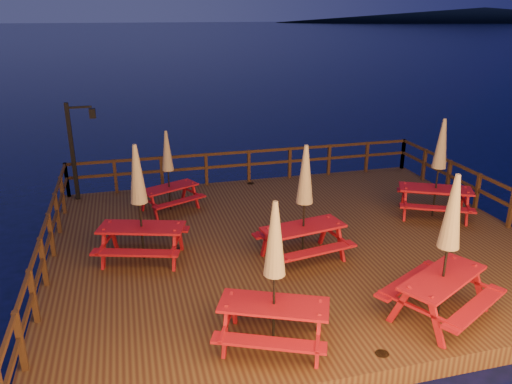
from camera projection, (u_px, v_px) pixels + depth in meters
ground at (294, 255)px, 12.86m from camera, size 500.00×500.00×0.00m
deck at (295, 248)px, 12.79m from camera, size 12.00×10.00×0.40m
deck_piles at (294, 265)px, 12.96m from camera, size 11.44×9.44×1.40m
railing at (275, 190)px, 14.07m from camera, size 11.80×9.75×1.10m
lamp_post at (77, 143)px, 14.94m from camera, size 0.85×0.18×3.00m
headland_right at (484, 14)px, 264.71m from camera, size 230.40×86.40×7.00m
picnic_table_0 at (304, 202)px, 11.33m from camera, size 2.18×1.90×2.77m
picnic_table_1 at (274, 273)px, 8.33m from camera, size 2.35×2.18×2.69m
picnic_table_2 at (168, 170)px, 14.29m from camera, size 2.07×1.93×2.36m
picnic_table_3 at (448, 246)px, 9.09m from camera, size 2.54×2.40×2.87m
picnic_table_4 at (139, 202)px, 11.30m from camera, size 2.33×2.11×2.79m
picnic_table_5 at (439, 167)px, 13.75m from camera, size 2.48×2.32×2.81m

